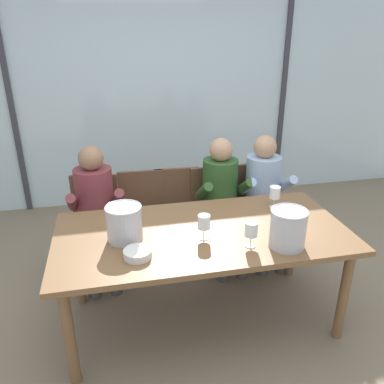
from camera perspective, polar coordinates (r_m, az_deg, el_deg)
name	(u,v)px	position (r m, az deg, el deg)	size (l,w,h in m)	color
ground	(178,251)	(3.97, -2.02, -8.64)	(14.00, 14.00, 0.00)	#847056
window_glass_panel	(156,98)	(4.81, -5.31, 13.62)	(7.24, 0.03, 2.60)	silver
window_mullion_left	(11,103)	(4.87, -25.07, 11.72)	(0.06, 0.06, 2.60)	#38383D
window_mullion_right	(283,94)	(5.25, 13.21, 13.92)	(0.06, 0.06, 2.60)	#38383D
hillside_vineyard	(135,85)	(8.24, -8.41, 15.30)	(13.24, 2.40, 1.99)	#386633
dining_table	(202,240)	(2.77, 1.55, -7.13)	(2.04, 1.00, 0.77)	brown
chair_near_curtain	(95,217)	(3.61, -14.11, -3.57)	(0.50, 0.50, 0.87)	brown
chair_left_of_center	(142,212)	(3.63, -7.30, -2.90)	(0.46, 0.46, 0.87)	brown
chair_center	(178,208)	(3.67, -2.04, -2.43)	(0.46, 0.46, 0.87)	brown
chair_right_of_center	(215,206)	(3.72, 3.42, -2.07)	(0.48, 0.48, 0.87)	brown
chair_near_window_right	(258,201)	(3.86, 9.62, -1.38)	(0.48, 0.48, 0.87)	brown
person_maroon_top	(96,206)	(3.40, -13.93, -2.04)	(0.48, 0.63, 1.19)	brown
person_olive_shirt	(222,195)	(3.53, 4.49, -0.45)	(0.47, 0.62, 1.19)	#2D5123
person_pale_blue_shirt	(265,191)	(3.66, 10.64, 0.10)	(0.47, 0.62, 1.19)	#9EB2D1
ice_bucket_primary	(288,228)	(2.57, 13.93, -5.16)	(0.24, 0.24, 0.26)	#B7B7BC
ice_bucket_secondary	(124,223)	(2.61, -9.94, -4.46)	(0.24, 0.24, 0.24)	#B7B7BC
tasting_bowl	(138,254)	(2.45, -8.01, -8.96)	(0.18, 0.18, 0.05)	silver
wine_glass_by_left_taster	(204,223)	(2.58, 1.77, -4.58)	(0.08, 0.08, 0.17)	silver
wine_glass_near_bucket	(251,230)	(2.52, 8.70, -5.50)	(0.08, 0.08, 0.17)	silver
wine_glass_center_pour	(275,193)	(3.10, 12.09, -0.21)	(0.08, 0.08, 0.17)	silver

